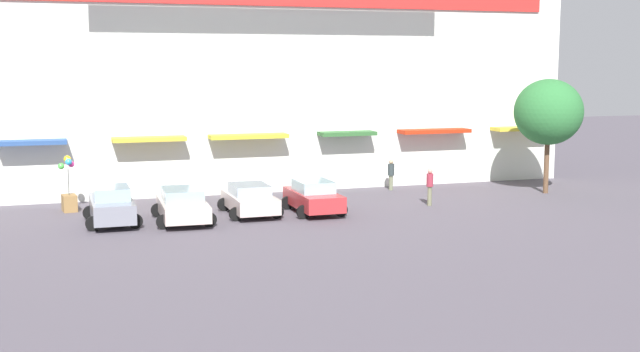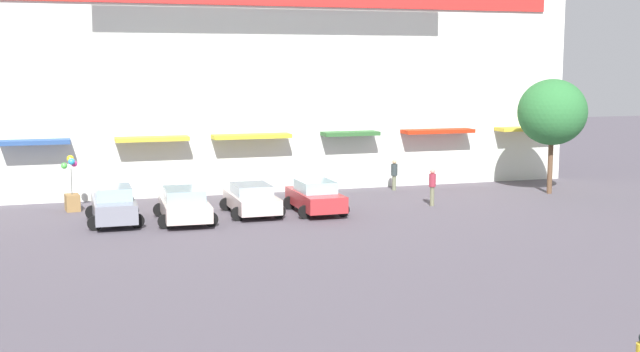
# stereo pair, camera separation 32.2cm
# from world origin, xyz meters

# --- Properties ---
(ground_plane) EXTENTS (128.00, 128.00, 0.00)m
(ground_plane) POSITION_xyz_m (0.00, 13.00, 0.00)
(ground_plane) COLOR #544D57
(colonial_building) EXTENTS (36.31, 17.08, 20.34)m
(colonial_building) POSITION_xyz_m (-0.00, 36.18, 8.65)
(colonial_building) COLOR white
(colonial_building) RESTS_ON ground
(plaza_tree_1) EXTENTS (3.49, 3.46, 5.87)m
(plaza_tree_1) POSITION_xyz_m (14.52, 25.38, 4.17)
(plaza_tree_1) COLOR brown
(plaza_tree_1) RESTS_ON ground
(parked_car_0) EXTENTS (2.27, 4.05, 1.57)m
(parked_car_0) POSITION_xyz_m (-7.34, 23.92, 0.79)
(parked_car_0) COLOR gray
(parked_car_0) RESTS_ON ground
(parked_car_1) EXTENTS (2.55, 4.46, 1.42)m
(parked_car_1) POSITION_xyz_m (-4.46, 23.48, 0.72)
(parked_car_1) COLOR beige
(parked_car_1) RESTS_ON ground
(parked_car_2) EXTENTS (2.41, 4.05, 1.36)m
(parked_car_2) POSITION_xyz_m (-1.40, 24.20, 0.70)
(parked_car_2) COLOR beige
(parked_car_2) RESTS_ON ground
(parked_car_3) EXTENTS (2.34, 3.95, 1.47)m
(parked_car_3) POSITION_xyz_m (1.41, 23.73, 0.74)
(parked_car_3) COLOR #B72E32
(parked_car_3) RESTS_ON ground
(pedestrian_0) EXTENTS (0.43, 0.43, 1.62)m
(pedestrian_0) POSITION_xyz_m (7.31, 28.76, 0.92)
(pedestrian_0) COLOR #6F7558
(pedestrian_0) RESTS_ON ground
(pedestrian_1) EXTENTS (0.44, 0.44, 1.75)m
(pedestrian_1) POSITION_xyz_m (7.17, 23.82, 1.02)
(pedestrian_1) COLOR #717253
(pedestrian_1) RESTS_ON ground
(balloon_vendor_cart) EXTENTS (0.78, 0.97, 2.53)m
(balloon_vendor_cart) POSITION_xyz_m (-8.97, 27.56, 0.76)
(balloon_vendor_cart) COLOR olive
(balloon_vendor_cart) RESTS_ON ground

